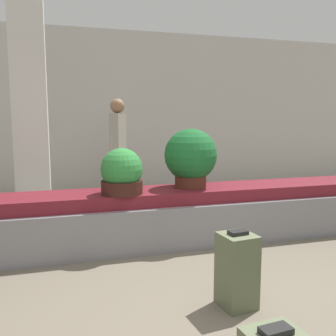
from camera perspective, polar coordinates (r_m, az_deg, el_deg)
ground_plane at (r=3.12m, az=9.45°, el=-20.70°), size 18.00×18.00×0.00m
back_wall at (r=7.69m, az=-7.28°, el=8.48°), size 18.00×0.06×3.20m
carousel at (r=4.50m, az=-0.00°, el=-7.43°), size 7.33×0.78×0.64m
pillar at (r=5.65m, az=-20.23°, el=8.41°), size 0.46×0.46×3.20m
suitcase_0 at (r=3.08m, az=10.46°, el=-15.06°), size 0.29×0.29×0.62m
potted_plant_1 at (r=4.15m, az=-7.07°, el=-0.81°), size 0.46×0.46×0.51m
potted_plant_2 at (r=4.48m, az=3.47°, el=1.59°), size 0.63×0.63×0.71m
traveler_0 at (r=6.73m, az=-7.64°, el=4.38°), size 0.33×0.37×1.82m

